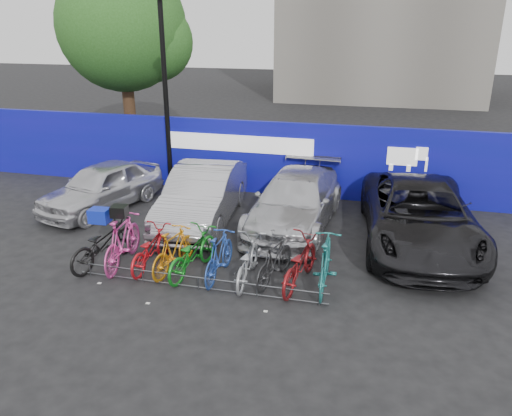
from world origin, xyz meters
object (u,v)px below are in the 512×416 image
(bike_7, at_px, (275,260))
(bike_9, at_px, (325,263))
(bike_3, at_px, (174,251))
(bike_0, at_px, (103,243))
(bike_5, at_px, (219,256))
(bike_8, at_px, (300,263))
(car_3, at_px, (419,215))
(lamppost, at_px, (166,93))
(bike_2, at_px, (150,248))
(car_2, at_px, (295,201))
(bike_1, at_px, (122,241))
(tree, at_px, (128,29))
(bike_rack, at_px, (198,282))
(bike_6, at_px, (247,261))
(bike_4, at_px, (192,253))
(car_0, at_px, (102,186))
(car_1, at_px, (203,195))

(bike_7, xyz_separation_m, bike_9, (1.10, -0.01, 0.07))
(bike_3, bearing_deg, bike_0, 11.91)
(bike_5, height_order, bike_8, bike_8)
(bike_0, bearing_deg, bike_9, -164.03)
(car_3, bearing_deg, lamppost, 157.68)
(car_3, xyz_separation_m, bike_3, (-5.45, -2.91, -0.28))
(bike_2, xyz_separation_m, bike_7, (2.94, 0.03, 0.04))
(car_2, bearing_deg, bike_1, -132.60)
(bike_7, relative_size, bike_9, 0.87)
(tree, distance_m, bike_1, 11.90)
(lamppost, distance_m, bike_rack, 7.48)
(bike_6, distance_m, bike_8, 1.15)
(bike_1, relative_size, bike_2, 1.13)
(bike_2, xyz_separation_m, bike_4, (1.05, -0.05, 0.04))
(tree, height_order, bike_6, tree)
(lamppost, distance_m, bike_2, 6.23)
(car_3, xyz_separation_m, bike_8, (-2.57, -2.83, -0.27))
(tree, relative_size, bike_4, 4.02)
(car_0, relative_size, car_2, 0.82)
(bike_0, height_order, bike_4, bike_0)
(bike_2, bearing_deg, bike_9, -176.98)
(car_1, height_order, bike_3, car_1)
(bike_2, distance_m, bike_8, 3.49)
(bike_1, height_order, bike_9, bike_1)
(tree, height_order, car_1, tree)
(bike_rack, bearing_deg, bike_2, 153.33)
(car_3, height_order, bike_1, car_3)
(tree, height_order, bike_8, tree)
(bike_2, bearing_deg, car_2, -127.60)
(car_3, relative_size, bike_7, 3.39)
(tree, distance_m, car_0, 8.32)
(bike_6, bearing_deg, tree, -54.31)
(bike_rack, distance_m, bike_0, 2.65)
(bike_0, relative_size, bike_3, 1.18)
(lamppost, distance_m, car_3, 8.56)
(bike_rack, bearing_deg, car_1, 108.29)
(car_1, relative_size, bike_9, 2.47)
(car_1, xyz_separation_m, car_3, (5.84, -0.12, 0.01))
(bike_9, bearing_deg, bike_0, 0.65)
(tree, xyz_separation_m, bike_0, (4.21, -10.08, -4.53))
(bike_2, distance_m, bike_5, 1.71)
(car_2, bearing_deg, lamppost, 160.06)
(bike_9, bearing_deg, car_2, -70.57)
(bike_6, bearing_deg, car_3, -143.53)
(car_1, distance_m, bike_8, 4.41)
(bike_1, distance_m, bike_9, 4.71)
(lamppost, distance_m, car_1, 3.93)
(car_0, bearing_deg, bike_8, -9.69)
(bike_rack, distance_m, car_2, 4.29)
(bike_4, distance_m, bike_5, 0.66)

